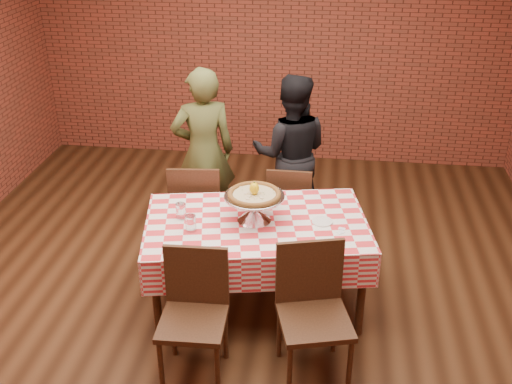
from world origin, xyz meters
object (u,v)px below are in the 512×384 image
water_glass_left (191,223)px  chair_far_right (290,207)px  pizza (254,195)px  chair_near_right (315,319)px  pizza_stand (254,208)px  chair_near_left (193,322)px  chair_far_left (198,207)px  table (256,264)px  diner_black (291,154)px  water_glass_right (181,211)px  condiment_caddy (259,193)px  diner_olive (204,152)px

water_glass_left → chair_far_right: 1.30m
pizza → chair_near_right: size_ratio=0.42×
pizza_stand → chair_near_right: (0.50, -0.75, -0.39)m
pizza_stand → chair_near_left: size_ratio=0.50×
water_glass_left → chair_far_left: 0.98m
table → diner_black: (0.16, 1.30, 0.38)m
water_glass_right → chair_near_right: chair_near_right is taller
water_glass_right → chair_far_left: chair_far_left is taller
chair_far_right → pizza_stand: bearing=76.5°
chair_near_left → chair_far_left: chair_far_left is taller
chair_near_right → chair_far_left: 1.80m
chair_near_left → diner_black: (0.47, 2.14, 0.30)m
chair_far_left → condiment_caddy: bearing=141.9°
chair_far_left → water_glass_left: bearing=94.3°
table → chair_far_right: chair_far_right is taller
chair_near_right → water_glass_left: bearing=135.3°
chair_far_right → pizza: bearing=76.5°
pizza_stand → diner_olive: (-0.62, 1.10, -0.06)m
condiment_caddy → diner_black: size_ratio=0.09×
chair_far_left → diner_olive: 0.54m
diner_olive → diner_black: diner_olive is taller
pizza_stand → chair_near_left: bearing=-108.8°
water_glass_left → chair_near_right: bearing=-29.6°
water_glass_left → diner_black: (0.61, 1.50, -0.06)m
water_glass_left → water_glass_right: same height
water_glass_left → chair_far_left: size_ratio=0.13×
chair_near_right → chair_far_left: bearing=112.3°
pizza_stand → diner_black: (0.18, 1.28, -0.10)m
pizza_stand → diner_black: bearing=82.1°
pizza → diner_black: diner_black is taller
chair_far_left → pizza: bearing=125.4°
pizza → chair_near_right: 1.03m
chair_near_left → diner_black: bearing=75.7°
water_glass_right → diner_olive: bearing=93.3°
table → water_glass_left: size_ratio=13.29×
chair_near_right → chair_far_right: chair_near_right is taller
pizza_stand → chair_far_right: pizza_stand is taller
pizza_stand → chair_near_left: 1.00m
chair_far_right → chair_far_left: bearing=11.8°
table → chair_near_left: size_ratio=1.80×
condiment_caddy → chair_near_right: (0.50, -1.05, -0.36)m
pizza_stand → chair_far_right: (0.21, 0.84, -0.43)m
water_glass_right → chair_far_right: 1.23m
water_glass_left → condiment_caddy: (0.44, 0.52, 0.01)m
pizza → condiment_caddy: (-0.00, 0.31, -0.14)m
chair_near_left → chair_near_right: size_ratio=0.97×
condiment_caddy → pizza_stand: bearing=-109.1°
table → chair_near_right: chair_near_right is taller
chair_far_left → chair_far_right: chair_far_left is taller
water_glass_right → water_glass_left: bearing=-56.0°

